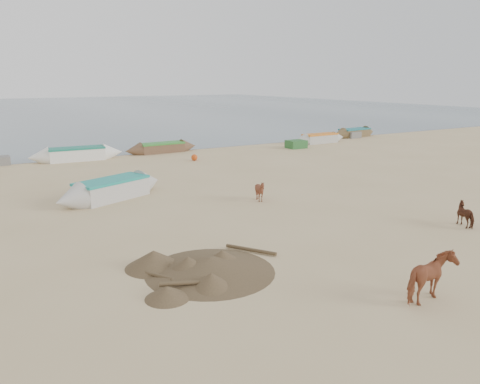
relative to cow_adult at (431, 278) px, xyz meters
name	(u,v)px	position (x,y,z in m)	size (l,w,h in m)	color
ground	(298,243)	(-0.23, 5.17, -0.65)	(140.00, 140.00, 0.00)	tan
sea	(23,110)	(-0.23, 87.17, -0.64)	(160.00, 160.00, 0.00)	slate
cow_adult	(431,278)	(0.00, 0.00, 0.00)	(0.70, 1.54, 1.30)	#965031
calf_front	(260,191)	(1.74, 10.70, -0.15)	(0.81, 0.91, 1.00)	brown
calf_right	(468,214)	(6.62, 3.48, -0.18)	(0.92, 0.79, 0.93)	#50291A
near_canoe	(112,189)	(-4.07, 14.60, -0.17)	(5.93, 1.40, 0.96)	beige
debris_pile	(210,265)	(-3.97, 4.53, -0.42)	(3.85, 3.85, 0.45)	brown
waterline_canoes	(84,155)	(-2.90, 25.95, -0.22)	(52.85, 4.05, 0.94)	brown
beach_clutter	(179,152)	(3.70, 24.88, -0.35)	(47.06, 5.75, 0.64)	#347233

